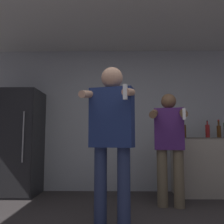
{
  "coord_description": "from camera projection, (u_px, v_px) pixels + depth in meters",
  "views": [
    {
      "loc": [
        -0.19,
        -1.8,
        0.9
      ],
      "look_at": [
        -0.23,
        0.79,
        1.19
      ],
      "focal_mm": 40.0,
      "sensor_mm": 36.0,
      "label": 1
    }
  ],
  "objects": [
    {
      "name": "counter",
      "position": [
        220.0,
        166.0,
        4.11
      ],
      "size": [
        1.53,
        0.61,
        0.94
      ],
      "color": "#BCB29E",
      "rests_on": "ground_plane"
    },
    {
      "name": "bottle_brown_liquor",
      "position": [
        219.0,
        131.0,
        4.12
      ],
      "size": [
        0.07,
        0.07,
        0.3
      ],
      "color": "#563314",
      "rests_on": "counter"
    },
    {
      "name": "person_woman_foreground",
      "position": [
        112.0,
        132.0,
        2.58
      ],
      "size": [
        0.56,
        0.53,
        1.67
      ],
      "color": "navy",
      "rests_on": "ground_plane"
    },
    {
      "name": "ceiling_slab",
      "position": [
        130.0,
        13.0,
        3.31
      ],
      "size": [
        7.0,
        3.23,
        0.05
      ],
      "color": "silver",
      "rests_on": "wall_back"
    },
    {
      "name": "bottle_tall_gin",
      "position": [
        208.0,
        131.0,
        4.12
      ],
      "size": [
        0.07,
        0.07,
        0.29
      ],
      "color": "maroon",
      "rests_on": "counter"
    },
    {
      "name": "bottle_dark_rum",
      "position": [
        183.0,
        130.0,
        4.13
      ],
      "size": [
        0.09,
        0.09,
        0.33
      ],
      "color": "#563314",
      "rests_on": "counter"
    },
    {
      "name": "refrigerator",
      "position": [
        17.0,
        142.0,
        4.16
      ],
      "size": [
        0.75,
        0.72,
        1.72
      ],
      "color": "#262628",
      "rests_on": "ground_plane"
    },
    {
      "name": "wall_back",
      "position": [
        126.0,
        119.0,
        4.54
      ],
      "size": [
        7.0,
        0.06,
        2.55
      ],
      "color": "#B2B7BC",
      "rests_on": "ground_plane"
    },
    {
      "name": "person_man_side",
      "position": [
        170.0,
        141.0,
        3.42
      ],
      "size": [
        0.56,
        0.6,
        1.54
      ],
      "color": "#75664C",
      "rests_on": "ground_plane"
    }
  ]
}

